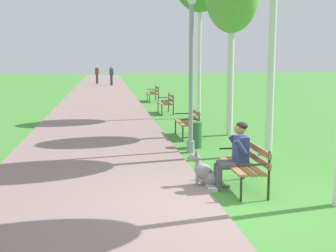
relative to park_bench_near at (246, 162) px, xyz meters
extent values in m
plane|color=#478E38|center=(-0.61, -0.76, -0.51)|extent=(120.00, 120.00, 0.00)
cube|color=gray|center=(-2.81, 23.24, -0.49)|extent=(4.20, 60.00, 0.04)
cube|color=olive|center=(-0.27, 0.00, -0.06)|extent=(0.14, 1.50, 0.04)
cube|color=olive|center=(-0.10, 0.00, -0.06)|extent=(0.14, 1.50, 0.04)
cube|color=olive|center=(0.08, 0.00, -0.06)|extent=(0.14, 1.50, 0.04)
cube|color=olive|center=(0.18, 0.00, 0.08)|extent=(0.04, 1.50, 0.11)
cube|color=olive|center=(0.18, 0.00, 0.26)|extent=(0.04, 1.50, 0.11)
cylinder|color=#2D2B28|center=(-0.30, 0.69, -0.29)|extent=(0.04, 0.04, 0.45)
cylinder|color=#2D2B28|center=(0.18, 0.69, -0.09)|extent=(0.04, 0.04, 0.85)
cube|color=#2D2B28|center=(-0.10, 0.69, 0.12)|extent=(0.45, 0.04, 0.03)
cylinder|color=#2D2B28|center=(-0.30, -0.69, -0.29)|extent=(0.04, 0.04, 0.45)
cylinder|color=#2D2B28|center=(0.18, -0.69, -0.09)|extent=(0.04, 0.04, 0.85)
cube|color=#2D2B28|center=(-0.10, -0.69, 0.12)|extent=(0.45, 0.04, 0.03)
cube|color=olive|center=(-0.30, 5.58, -0.06)|extent=(0.14, 1.50, 0.04)
cube|color=olive|center=(-0.13, 5.58, -0.06)|extent=(0.14, 1.50, 0.04)
cube|color=olive|center=(0.05, 5.58, -0.06)|extent=(0.14, 1.50, 0.04)
cube|color=olive|center=(0.15, 5.58, 0.08)|extent=(0.04, 1.50, 0.11)
cube|color=olive|center=(0.15, 5.58, 0.26)|extent=(0.04, 1.50, 0.11)
cylinder|color=#2D2B28|center=(-0.33, 6.27, -0.29)|extent=(0.04, 0.04, 0.45)
cylinder|color=#2D2B28|center=(0.15, 6.27, -0.09)|extent=(0.04, 0.04, 0.85)
cube|color=#2D2B28|center=(-0.13, 6.27, 0.12)|extent=(0.45, 0.04, 0.03)
cylinder|color=#2D2B28|center=(-0.33, 4.89, -0.29)|extent=(0.04, 0.04, 0.45)
cylinder|color=#2D2B28|center=(0.15, 4.89, -0.09)|extent=(0.04, 0.04, 0.85)
cube|color=#2D2B28|center=(-0.13, 4.89, 0.12)|extent=(0.45, 0.04, 0.03)
cube|color=olive|center=(-0.19, 11.35, -0.06)|extent=(0.14, 1.50, 0.04)
cube|color=olive|center=(-0.01, 11.35, -0.06)|extent=(0.14, 1.50, 0.04)
cube|color=olive|center=(0.16, 11.35, -0.06)|extent=(0.14, 1.50, 0.04)
cube|color=olive|center=(0.27, 11.35, 0.08)|extent=(0.04, 1.50, 0.11)
cube|color=olive|center=(0.27, 11.35, 0.26)|extent=(0.04, 1.50, 0.11)
cylinder|color=#2D2B28|center=(-0.21, 12.04, -0.29)|extent=(0.04, 0.04, 0.45)
cylinder|color=#2D2B28|center=(0.27, 12.04, -0.09)|extent=(0.04, 0.04, 0.85)
cube|color=#2D2B28|center=(-0.01, 12.04, 0.12)|extent=(0.45, 0.04, 0.03)
cylinder|color=#2D2B28|center=(-0.21, 10.66, -0.29)|extent=(0.04, 0.04, 0.45)
cylinder|color=#2D2B28|center=(0.27, 10.66, -0.09)|extent=(0.04, 0.04, 0.85)
cube|color=#2D2B28|center=(-0.01, 10.66, 0.12)|extent=(0.45, 0.04, 0.03)
cube|color=olive|center=(-0.17, 16.71, -0.06)|extent=(0.14, 1.50, 0.04)
cube|color=olive|center=(0.00, 16.71, -0.06)|extent=(0.14, 1.50, 0.04)
cube|color=olive|center=(0.18, 16.71, -0.06)|extent=(0.14, 1.50, 0.04)
cube|color=olive|center=(0.28, 16.71, 0.08)|extent=(0.04, 1.50, 0.11)
cube|color=olive|center=(0.28, 16.71, 0.26)|extent=(0.04, 1.50, 0.11)
cylinder|color=#2D2B28|center=(-0.20, 17.40, -0.29)|extent=(0.04, 0.04, 0.45)
cylinder|color=#2D2B28|center=(0.28, 17.40, -0.09)|extent=(0.04, 0.04, 0.85)
cube|color=#2D2B28|center=(0.00, 17.40, 0.12)|extent=(0.45, 0.04, 0.03)
cylinder|color=#2D2B28|center=(-0.20, 16.02, -0.29)|extent=(0.04, 0.04, 0.45)
cylinder|color=#2D2B28|center=(0.28, 16.02, -0.09)|extent=(0.04, 0.04, 0.85)
cube|color=#2D2B28|center=(0.00, 16.02, 0.12)|extent=(0.45, 0.04, 0.03)
cylinder|color=#4C4C51|center=(-0.31, 0.13, -0.04)|extent=(0.42, 0.14, 0.14)
cylinder|color=#4C4C51|center=(-0.52, 0.13, -0.28)|extent=(0.11, 0.11, 0.47)
cube|color=silver|center=(-0.60, 0.13, -0.48)|extent=(0.24, 0.09, 0.07)
cylinder|color=#4C4C51|center=(-0.31, -0.07, -0.04)|extent=(0.42, 0.14, 0.14)
cylinder|color=#4C4C51|center=(-0.52, -0.07, -0.28)|extent=(0.11, 0.11, 0.47)
cube|color=silver|center=(-0.60, -0.07, -0.48)|extent=(0.24, 0.09, 0.07)
cube|color=navy|center=(-0.10, 0.03, 0.22)|extent=(0.22, 0.36, 0.52)
cylinder|color=navy|center=(-0.16, 0.23, 0.32)|extent=(0.25, 0.09, 0.30)
cylinder|color=navy|center=(-0.16, -0.17, 0.32)|extent=(0.25, 0.09, 0.30)
sphere|color=#A37556|center=(-0.12, 0.03, 0.62)|extent=(0.21, 0.21, 0.21)
ellipsoid|color=black|center=(-0.09, 0.03, 0.67)|extent=(0.22, 0.23, 0.14)
ellipsoid|color=gray|center=(-0.58, 0.21, -0.35)|extent=(0.41, 0.34, 0.32)
ellipsoid|color=gray|center=(-0.73, 0.24, -0.23)|extent=(0.53, 0.31, 0.48)
ellipsoid|color=#595959|center=(-0.68, 0.23, -0.19)|extent=(0.38, 0.26, 0.27)
cylinder|color=gray|center=(-0.84, 0.33, -0.32)|extent=(0.06, 0.06, 0.38)
cylinder|color=gray|center=(-0.87, 0.21, -0.32)|extent=(0.06, 0.06, 0.38)
cylinder|color=gray|center=(-0.83, 0.26, -0.08)|extent=(0.14, 0.19, 0.19)
ellipsoid|color=gray|center=(-0.91, 0.28, 0.05)|extent=(0.24, 0.18, 0.16)
cone|color=#595959|center=(-1.01, 0.30, 0.04)|extent=(0.12, 0.11, 0.09)
cone|color=#595959|center=(-0.87, 0.32, 0.15)|extent=(0.06, 0.06, 0.09)
cone|color=#595959|center=(-0.88, 0.23, 0.15)|extent=(0.06, 0.06, 0.09)
cylinder|color=gray|center=(-0.38, 0.17, -0.49)|extent=(0.28, 0.10, 0.04)
cylinder|color=gray|center=(-0.40, 3.32, -0.36)|extent=(0.20, 0.20, 0.30)
cylinder|color=gray|center=(-0.40, 3.32, 1.34)|extent=(0.11, 0.11, 3.70)
cylinder|color=silver|center=(1.49, 2.83, 1.87)|extent=(0.18, 0.18, 4.77)
cylinder|color=silver|center=(1.29, 5.70, 1.29)|extent=(0.19, 0.19, 3.61)
cylinder|color=silver|center=(1.18, 9.84, 1.80)|extent=(0.14, 0.14, 4.62)
cylinder|color=#2D6638|center=(-0.17, 3.89, -0.16)|extent=(0.36, 0.36, 0.70)
cylinder|color=#383842|center=(-1.98, 30.78, -0.07)|extent=(0.22, 0.22, 0.88)
cube|color=#3F3F42|center=(-1.98, 30.78, 0.65)|extent=(0.32, 0.20, 0.56)
sphere|color=#A37556|center=(-1.98, 30.78, 1.04)|extent=(0.20, 0.20, 0.20)
cylinder|color=#383842|center=(-3.23, 33.13, -0.07)|extent=(0.22, 0.22, 0.88)
cube|color=maroon|center=(-3.23, 33.13, 0.65)|extent=(0.32, 0.20, 0.56)
sphere|color=beige|center=(-3.23, 33.13, 1.04)|extent=(0.20, 0.20, 0.20)
camera|label=1|loc=(-2.53, -7.76, 1.90)|focal=48.15mm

